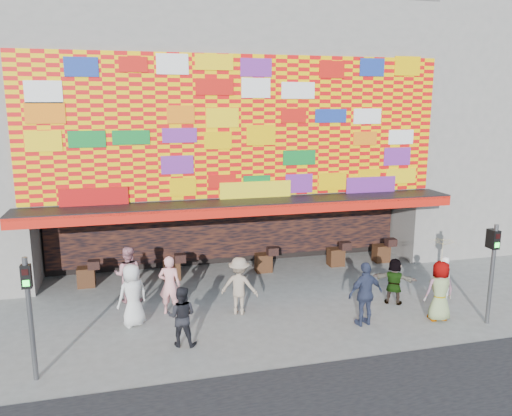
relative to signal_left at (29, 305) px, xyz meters
The scene contains 15 objects.
ground 6.64m from the signal_left, 13.61° to the left, with size 90.00×90.00×0.00m, color slate.
shop_building 11.98m from the signal_left, 57.35° to the left, with size 15.20×9.40×10.00m.
neighbor_right 21.82m from the signal_left, 26.33° to the left, with size 11.00×8.00×12.00m, color gray.
signal_left is the anchor object (origin of this frame).
signal_right 12.40m from the signal_left, ahead, with size 0.22×0.20×3.00m.
ped_a 3.47m from the signal_left, 47.10° to the left, with size 0.91×0.59×1.86m, color silver.
ped_b 4.64m from the signal_left, 41.72° to the left, with size 0.67×0.44×1.85m, color pink.
ped_c 3.77m from the signal_left, 13.92° to the left, with size 0.80×0.62×1.65m, color black.
ped_d 6.08m from the signal_left, 24.60° to the left, with size 1.16×0.67×1.79m, color gray.
ped_e 8.92m from the signal_left, ahead, with size 1.12×0.46×1.90m, color #2E3651.
ped_f 10.72m from the signal_left, 11.02° to the left, with size 1.40×0.45×1.51m, color gray.
ped_g 11.18m from the signal_left, ahead, with size 0.89×0.58×1.82m, color gray.
ped_h 12.17m from the signal_left, ahead, with size 0.57×0.38×1.57m, color white.
ped_i 4.91m from the signal_left, 63.42° to the left, with size 0.90×0.70×1.86m, color #C57F88.
parasol 11.14m from the signal_left, ahead, with size 1.03×1.04×1.78m.
Camera 1 is at (-3.82, -13.11, 6.37)m, focal length 35.00 mm.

